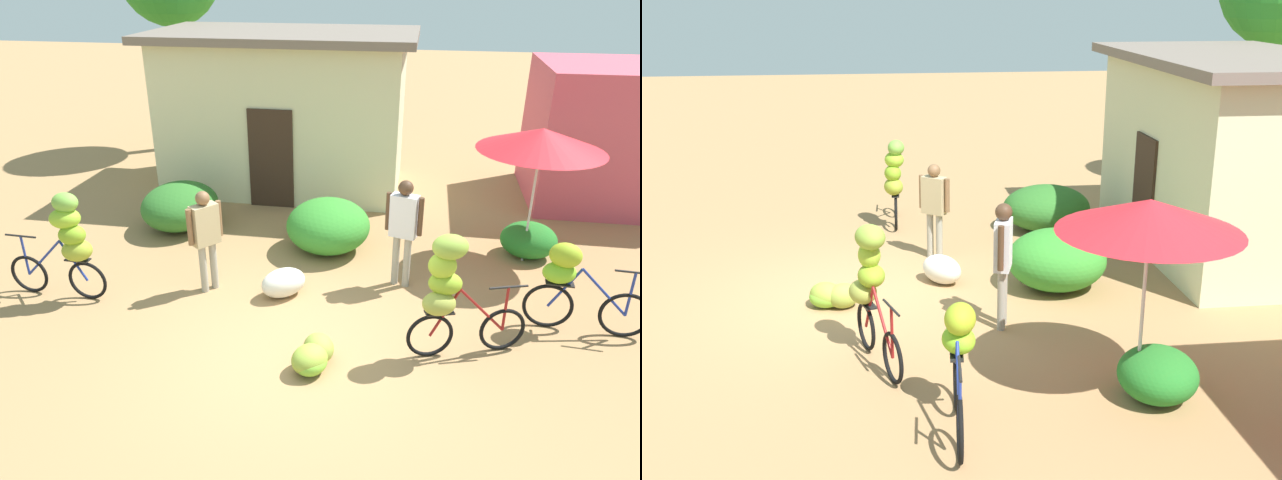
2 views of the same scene
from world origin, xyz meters
TOP-DOWN VIEW (x-y plane):
  - ground_plane at (0.00, 0.00)m, footprint 60.00×60.00m
  - building_low at (-1.50, 6.17)m, footprint 5.47×3.23m
  - hedge_bush_front_left at (-2.94, 3.47)m, footprint 1.41×1.62m
  - hedge_bush_front_right at (-0.05, 2.98)m, footprint 1.44×1.49m
  - hedge_bush_mid at (3.34, 3.31)m, footprint 0.93×0.88m
  - market_umbrella at (3.25, 3.11)m, footprint 1.97×1.97m
  - bicycle_leftmost at (-3.46, 0.70)m, footprint 1.58×0.45m
  - bicycle_near_pile at (1.89, 0.22)m, footprint 1.51×0.66m
  - bicycle_center_loaded at (3.51, 1.10)m, footprint 1.63×0.43m
  - banana_pile_on_ground at (0.30, -0.35)m, footprint 0.63×0.84m
  - produce_sack at (-0.45, 1.29)m, footprint 0.82×0.79m
  - person_vendor at (-1.61, 1.29)m, footprint 0.40×0.47m
  - person_bystander at (1.25, 1.94)m, footprint 0.56×0.31m

SIDE VIEW (x-z plane):
  - ground_plane at x=0.00m, z-range 0.00..0.00m
  - banana_pile_on_ground at x=0.30m, z-range -0.01..0.35m
  - produce_sack at x=-0.45m, z-range 0.00..0.44m
  - hedge_bush_mid at x=3.34m, z-range 0.00..0.60m
  - hedge_bush_front_left at x=-2.94m, z-range 0.00..0.84m
  - hedge_bush_front_right at x=-0.05m, z-range 0.00..0.90m
  - bicycle_center_loaded at x=3.51m, z-range 0.12..1.39m
  - bicycle_leftmost at x=-3.46m, z-range 0.15..1.80m
  - person_vendor at x=-1.61m, z-range 0.18..1.78m
  - bicycle_near_pile at x=1.89m, z-range 0.15..1.82m
  - person_bystander at x=1.25m, z-range 0.20..1.91m
  - building_low at x=-1.50m, z-range 0.02..3.33m
  - market_umbrella at x=3.25m, z-range 0.95..3.22m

